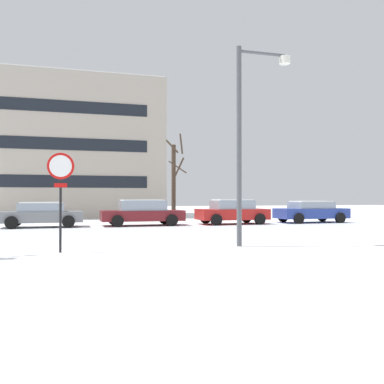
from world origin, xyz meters
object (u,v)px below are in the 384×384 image
Objects in this scene: street_lamp at (248,125)px; parked_car_red at (232,211)px; parked_car_gray at (42,214)px; stop_sign at (61,182)px; parked_car_maroon at (142,212)px; parked_car_blue at (311,211)px.

street_lamp is 1.56× the size of parked_car_red.
street_lamp is 1.54× the size of parked_car_gray.
parked_car_gray is at bearing 96.50° from stop_sign.
stop_sign is 14.26m from parked_car_red.
parked_car_maroon is 1.03× the size of parked_car_blue.
stop_sign is 11.03m from parked_car_gray.
parked_car_gray is at bearing 179.52° from parked_car_blue.
parked_car_red is (9.38, 10.66, -1.25)m from stop_sign.
parked_car_red is at bearing -179.09° from parked_car_blue.
parked_car_maroon reaches higher than parked_car_blue.
parked_car_red is at bearing 71.36° from street_lamp.
parked_car_gray is 5.31m from parked_car_maroon.
street_lamp is 1.41× the size of parked_car_maroon.
parked_car_blue is (5.31, 0.08, -0.04)m from parked_car_red.
stop_sign is 0.69× the size of parked_car_red.
stop_sign reaches higher than parked_car_red.
parked_car_gray is (-1.24, 10.88, -1.31)m from stop_sign.
parked_car_blue reaches higher than parked_car_gray.
parked_car_gray is 0.94× the size of parked_car_blue.
parked_car_blue is at bearing 0.91° from parked_car_red.
parked_car_blue is (14.70, 10.75, -1.29)m from stop_sign.
parked_car_blue is at bearing 50.31° from street_lamp.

